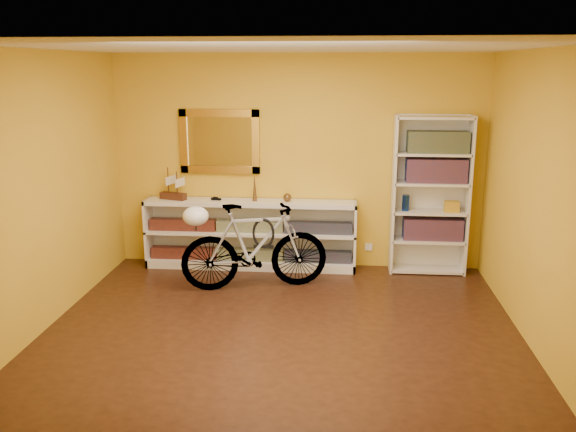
# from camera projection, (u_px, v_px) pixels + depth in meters

# --- Properties ---
(floor) EXTENTS (4.50, 4.00, 0.01)m
(floor) POSITION_uv_depth(u_px,v_px,m) (282.00, 331.00, 5.72)
(floor) COLOR black
(floor) RESTS_ON ground
(ceiling) EXTENTS (4.50, 4.00, 0.01)m
(ceiling) POSITION_uv_depth(u_px,v_px,m) (281.00, 47.00, 5.08)
(ceiling) COLOR silver
(ceiling) RESTS_ON ground
(back_wall) EXTENTS (4.50, 0.01, 2.60)m
(back_wall) POSITION_uv_depth(u_px,v_px,m) (297.00, 162.00, 7.34)
(back_wall) COLOR gold
(back_wall) RESTS_ON ground
(left_wall) EXTENTS (0.01, 4.00, 2.60)m
(left_wall) POSITION_uv_depth(u_px,v_px,m) (41.00, 193.00, 5.59)
(left_wall) COLOR gold
(left_wall) RESTS_ON ground
(right_wall) EXTENTS (0.01, 4.00, 2.60)m
(right_wall) POSITION_uv_depth(u_px,v_px,m) (539.00, 202.00, 5.21)
(right_wall) COLOR gold
(right_wall) RESTS_ON ground
(gilt_mirror) EXTENTS (0.98, 0.06, 0.78)m
(gilt_mirror) POSITION_uv_depth(u_px,v_px,m) (220.00, 142.00, 7.32)
(gilt_mirror) COLOR #9A6C1C
(gilt_mirror) RESTS_ON back_wall
(wall_socket) EXTENTS (0.09, 0.02, 0.09)m
(wall_socket) POSITION_uv_depth(u_px,v_px,m) (369.00, 247.00, 7.50)
(wall_socket) COLOR silver
(wall_socket) RESTS_ON back_wall
(console_unit) EXTENTS (2.60, 0.35, 0.85)m
(console_unit) POSITION_uv_depth(u_px,v_px,m) (250.00, 234.00, 7.41)
(console_unit) COLOR silver
(console_unit) RESTS_ON floor
(cd_row_lower) EXTENTS (2.50, 0.13, 0.14)m
(cd_row_lower) POSITION_uv_depth(u_px,v_px,m) (250.00, 254.00, 7.46)
(cd_row_lower) COLOR black
(cd_row_lower) RESTS_ON console_unit
(cd_row_upper) EXTENTS (2.50, 0.13, 0.14)m
(cd_row_upper) POSITION_uv_depth(u_px,v_px,m) (250.00, 226.00, 7.37)
(cd_row_upper) COLOR navy
(cd_row_upper) RESTS_ON console_unit
(model_ship) EXTENTS (0.35, 0.22, 0.39)m
(model_ship) POSITION_uv_depth(u_px,v_px,m) (173.00, 184.00, 7.34)
(model_ship) COLOR #381B0F
(model_ship) RESTS_ON console_unit
(toy_car) EXTENTS (0.00, 0.00, 0.00)m
(toy_car) POSITION_uv_depth(u_px,v_px,m) (216.00, 200.00, 7.35)
(toy_car) COLOR black
(toy_car) RESTS_ON console_unit
(bronze_ornament) EXTENTS (0.06, 0.06, 0.33)m
(bronze_ornament) POSITION_uv_depth(u_px,v_px,m) (255.00, 188.00, 7.27)
(bronze_ornament) COLOR brown
(bronze_ornament) RESTS_ON console_unit
(decorative_orb) EXTENTS (0.10, 0.10, 0.10)m
(decorative_orb) POSITION_uv_depth(u_px,v_px,m) (287.00, 197.00, 7.26)
(decorative_orb) COLOR brown
(decorative_orb) RESTS_ON console_unit
(bookcase) EXTENTS (0.90, 0.30, 1.90)m
(bookcase) POSITION_uv_depth(u_px,v_px,m) (430.00, 196.00, 7.13)
(bookcase) COLOR silver
(bookcase) RESTS_ON floor
(book_row_a) EXTENTS (0.70, 0.22, 0.26)m
(book_row_a) POSITION_uv_depth(u_px,v_px,m) (432.00, 229.00, 7.22)
(book_row_a) COLOR maroon
(book_row_a) RESTS_ON bookcase
(book_row_b) EXTENTS (0.70, 0.22, 0.28)m
(book_row_b) POSITION_uv_depth(u_px,v_px,m) (436.00, 170.00, 7.05)
(book_row_b) COLOR maroon
(book_row_b) RESTS_ON bookcase
(book_row_c) EXTENTS (0.70, 0.22, 0.25)m
(book_row_c) POSITION_uv_depth(u_px,v_px,m) (438.00, 142.00, 6.97)
(book_row_c) COLOR #174353
(book_row_c) RESTS_ON bookcase
(travel_mug) EXTENTS (0.09, 0.09, 0.19)m
(travel_mug) POSITION_uv_depth(u_px,v_px,m) (406.00, 203.00, 7.15)
(travel_mug) COLOR navy
(travel_mug) RESTS_ON bookcase
(red_tin) EXTENTS (0.18, 0.18, 0.19)m
(red_tin) POSITION_uv_depth(u_px,v_px,m) (415.00, 144.00, 7.02)
(red_tin) COLOR maroon
(red_tin) RESTS_ON bookcase
(yellow_bag) EXTENTS (0.17, 0.12, 0.13)m
(yellow_bag) POSITION_uv_depth(u_px,v_px,m) (452.00, 207.00, 7.10)
(yellow_bag) COLOR gold
(yellow_bag) RESTS_ON bookcase
(bicycle) EXTENTS (0.84, 1.73, 0.99)m
(bicycle) POSITION_uv_depth(u_px,v_px,m) (255.00, 246.00, 6.69)
(bicycle) COLOR silver
(bicycle) RESTS_ON floor
(helmet) EXTENTS (0.28, 0.27, 0.21)m
(helmet) POSITION_uv_depth(u_px,v_px,m) (196.00, 216.00, 6.50)
(helmet) COLOR white
(helmet) RESTS_ON bicycle
(u_lock) EXTENTS (0.25, 0.03, 0.25)m
(u_lock) POSITION_uv_depth(u_px,v_px,m) (263.00, 233.00, 6.67)
(u_lock) COLOR black
(u_lock) RESTS_ON bicycle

